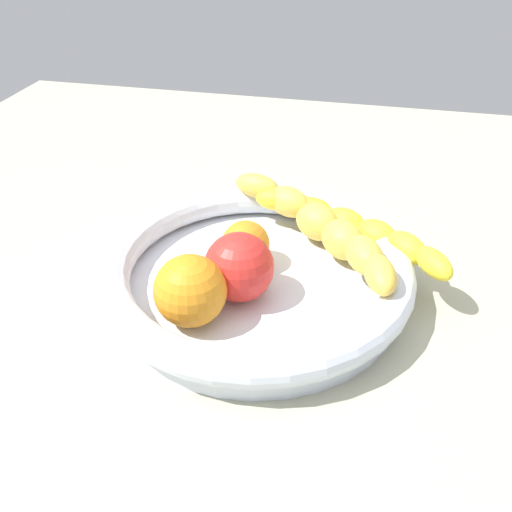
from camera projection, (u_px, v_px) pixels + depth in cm
name	position (u px, v px, depth cm)	size (l,w,h in cm)	color
kitchen_counter	(256.00, 304.00, 59.40)	(120.00, 120.00, 3.00)	#ADAB91
fruit_bowl	(256.00, 273.00, 57.16)	(31.53, 31.53, 4.80)	silver
banana_draped_left	(356.00, 229.00, 60.89)	(22.04, 13.46, 4.20)	yellow
banana_draped_right	(324.00, 228.00, 60.09)	(19.87, 19.67, 4.99)	#F9C446
orange_front	(190.00, 291.00, 50.80)	(6.70, 6.70, 6.70)	orange
orange_mid_left	(246.00, 245.00, 58.54)	(5.08, 5.08, 5.08)	orange
tomato_red	(239.00, 267.00, 53.75)	(6.77, 6.77, 6.77)	red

